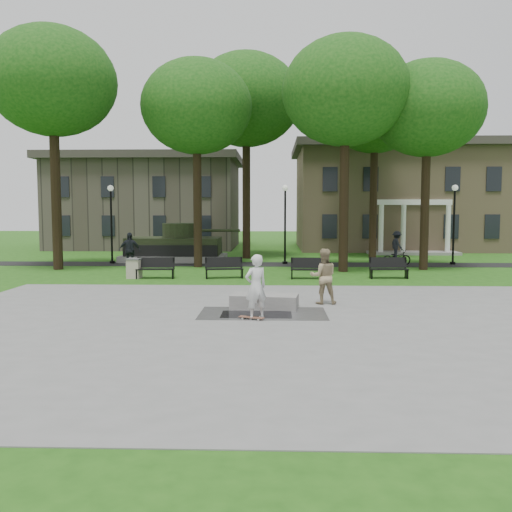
{
  "coord_description": "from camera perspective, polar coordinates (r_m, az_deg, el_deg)",
  "views": [
    {
      "loc": [
        -0.21,
        -20.16,
        3.32
      ],
      "look_at": [
        -0.91,
        1.77,
        1.4
      ],
      "focal_mm": 38.0,
      "sensor_mm": 36.0,
      "label": 1
    }
  ],
  "objects": [
    {
      "name": "puddle",
      "position": [
        17.01,
        0.04,
        -6.18
      ],
      "size": [
        2.2,
        1.2,
        0.0
      ],
      "primitive_type": "cube",
      "color": "black",
      "rests_on": "plaza"
    },
    {
      "name": "plaza",
      "position": [
        15.52,
        2.57,
        -7.32
      ],
      "size": [
        22.0,
        16.0,
        0.02
      ],
      "primitive_type": "cube",
      "color": "gray",
      "rests_on": "ground"
    },
    {
      "name": "skateboard",
      "position": [
        16.27,
        -0.48,
        -6.57
      ],
      "size": [
        0.8,
        0.48,
        0.07
      ],
      "primitive_type": "cube",
      "rotation": [
        0.0,
        0.0,
        -0.39
      ],
      "color": "brown",
      "rests_on": "plaza"
    },
    {
      "name": "friend_watching",
      "position": [
        18.91,
        7.11,
        -2.13
      ],
      "size": [
        0.96,
        0.76,
        1.93
      ],
      "primitive_type": "imported",
      "rotation": [
        0.0,
        0.0,
        3.18
      ],
      "color": "#998663",
      "rests_on": "plaza"
    },
    {
      "name": "building_left",
      "position": [
        47.89,
        -11.25,
        5.24
      ],
      "size": [
        15.0,
        10.0,
        7.2
      ],
      "primitive_type": "cube",
      "color": "#4C443D",
      "rests_on": "ground"
    },
    {
      "name": "lamp_right",
      "position": [
        34.18,
        20.13,
        3.81
      ],
      "size": [
        0.36,
        0.36,
        4.73
      ],
      "color": "black",
      "rests_on": "ground"
    },
    {
      "name": "ground",
      "position": [
        20.43,
        2.39,
        -4.35
      ],
      "size": [
        120.0,
        120.0,
        0.0
      ],
      "primitive_type": "plane",
      "color": "#1E4C11",
      "rests_on": "ground"
    },
    {
      "name": "tree_5",
      "position": [
        37.8,
        12.42,
        14.55
      ],
      "size": [
        6.4,
        6.4,
        12.44
      ],
      "color": "black",
      "rests_on": "ground"
    },
    {
      "name": "skateboarder",
      "position": [
        16.2,
        -0.02,
        -3.26
      ],
      "size": [
        0.85,
        0.76,
        1.95
      ],
      "primitive_type": "imported",
      "rotation": [
        0.0,
        0.0,
        3.67
      ],
      "color": "silver",
      "rests_on": "plaza"
    },
    {
      "name": "tree_1",
      "position": [
        31.47,
        -6.27,
        15.29
      ],
      "size": [
        6.2,
        6.2,
        11.63
      ],
      "color": "black",
      "rests_on": "ground"
    },
    {
      "name": "lamp_mid",
      "position": [
        32.47,
        3.08,
        4.06
      ],
      "size": [
        0.36,
        0.36,
        4.73
      ],
      "color": "black",
      "rests_on": "ground"
    },
    {
      "name": "building_right",
      "position": [
        47.28,
        14.38,
        6.09
      ],
      "size": [
        17.0,
        12.0,
        8.6
      ],
      "color": "#9E8460",
      "rests_on": "ground"
    },
    {
      "name": "tree_4",
      "position": [
        36.89,
        -1.03,
        16.05
      ],
      "size": [
        7.2,
        7.2,
        13.5
      ],
      "color": "black",
      "rests_on": "ground"
    },
    {
      "name": "tree_2",
      "position": [
        29.51,
        9.4,
        16.66
      ],
      "size": [
        6.6,
        6.6,
        12.16
      ],
      "color": "black",
      "rests_on": "ground"
    },
    {
      "name": "concrete_block",
      "position": [
        18.1,
        0.9,
        -4.78
      ],
      "size": [
        2.32,
        1.31,
        0.45
      ],
      "primitive_type": "cube",
      "rotation": [
        0.0,
        0.0,
        -0.14
      ],
      "color": "gray",
      "rests_on": "plaza"
    },
    {
      "name": "footpath",
      "position": [
        32.33,
        2.18,
        -0.89
      ],
      "size": [
        44.0,
        2.6,
        0.01
      ],
      "primitive_type": "cube",
      "color": "black",
      "rests_on": "ground"
    },
    {
      "name": "trash_bin",
      "position": [
        26.5,
        -12.69,
        -1.26
      ],
      "size": [
        0.72,
        0.72,
        0.96
      ],
      "rotation": [
        0.0,
        0.0,
        -0.1
      ],
      "color": "#B3A393",
      "rests_on": "ground"
    },
    {
      "name": "cyclist",
      "position": [
        32.7,
        14.59,
        0.47
      ],
      "size": [
        1.9,
        1.13,
        2.02
      ],
      "rotation": [
        0.0,
        0.0,
        1.85
      ],
      "color": "black",
      "rests_on": "ground"
    },
    {
      "name": "park_bench_2",
      "position": [
        25.8,
        5.68,
        -1.24
      ],
      "size": [
        1.81,
        0.57,
        1.0
      ],
      "rotation": [
        0.0,
        0.0,
        -0.03
      ],
      "color": "black",
      "rests_on": "ground"
    },
    {
      "name": "park_bench_1",
      "position": [
        25.96,
        -3.35,
        -1.19
      ],
      "size": [
        1.85,
        0.86,
        1.0
      ],
      "rotation": [
        0.0,
        0.0,
        0.19
      ],
      "color": "black",
      "rests_on": "ground"
    },
    {
      "name": "park_bench_0",
      "position": [
        26.27,
        -10.53,
        -1.19
      ],
      "size": [
        1.82,
        0.6,
        1.0
      ],
      "rotation": [
        0.0,
        0.0,
        0.05
      ],
      "color": "black",
      "rests_on": "ground"
    },
    {
      "name": "tree_0",
      "position": [
        32.16,
        -20.64,
        16.73
      ],
      "size": [
        6.8,
        6.8,
        12.97
      ],
      "color": "black",
      "rests_on": "ground"
    },
    {
      "name": "park_bench_3",
      "position": [
        26.6,
        13.77,
        -1.18
      ],
      "size": [
        1.82,
        0.61,
        1.0
      ],
      "rotation": [
        0.0,
        0.0,
        0.05
      ],
      "color": "black",
      "rests_on": "ground"
    },
    {
      "name": "lamp_left",
      "position": [
        33.91,
        -15.0,
        3.94
      ],
      "size": [
        0.36,
        0.36,
        4.73
      ],
      "color": "black",
      "rests_on": "ground"
    },
    {
      "name": "pedestrian_walker",
      "position": [
        30.93,
        -13.18,
        0.57
      ],
      "size": [
        1.26,
        0.76,
        2.0
      ],
      "primitive_type": "imported",
      "rotation": [
        0.0,
        0.0,
        0.25
      ],
      "color": "black",
      "rests_on": "ground"
    },
    {
      "name": "tree_3",
      "position": [
        31.22,
        17.62,
        14.5
      ],
      "size": [
        6.0,
        6.0,
        11.19
      ],
      "color": "black",
      "rests_on": "ground"
    },
    {
      "name": "tank_monument",
      "position": [
        34.81,
        -8.52,
        0.89
      ],
      "size": [
        7.45,
        3.4,
        2.4
      ],
      "color": "gray",
      "rests_on": "ground"
    }
  ]
}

